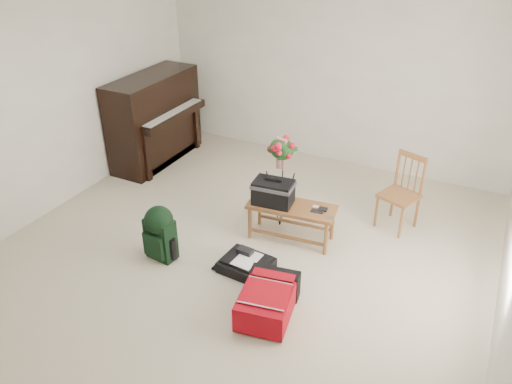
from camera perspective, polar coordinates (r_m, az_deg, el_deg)
The scene contains 11 objects.
floor at distance 5.32m, azimuth -2.20°, elevation -7.63°, with size 5.00×5.50×0.01m, color beige.
ceiling at distance 4.29m, azimuth -2.87°, elevation 19.96°, with size 5.00×5.50×0.01m, color white.
wall_back at distance 7.04m, azimuth 8.73°, elevation 13.09°, with size 5.00×0.04×2.50m, color white.
wall_left at distance 6.21m, azimuth -23.35°, elevation 8.71°, with size 0.04×5.50×2.50m, color white.
piano at distance 7.28m, azimuth -11.42°, elevation 7.98°, with size 0.71×1.50×1.25m.
bench at distance 5.39m, azimuth 2.70°, elevation -0.46°, with size 0.99×0.48×0.73m.
dining_chair at distance 5.85m, azimuth 16.14°, elevation -0.13°, with size 0.49×0.49×0.88m.
red_suitcase at distance 4.63m, azimuth 1.60°, elevation -11.92°, with size 0.55×0.73×0.29m.
black_duffel at distance 5.12m, azimuth -1.10°, elevation -8.22°, with size 0.52×0.43×0.21m.
green_backpack at distance 5.24m, azimuth -10.96°, elevation -4.35°, with size 0.33×0.30×0.61m.
flower_stand at distance 5.57m, azimuth 2.86°, elevation 0.98°, with size 0.42×0.42×1.13m.
Camera 1 is at (2.09, -3.68, 3.22)m, focal length 35.00 mm.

